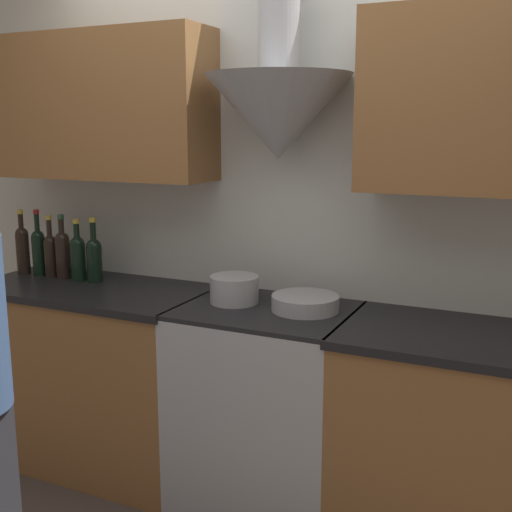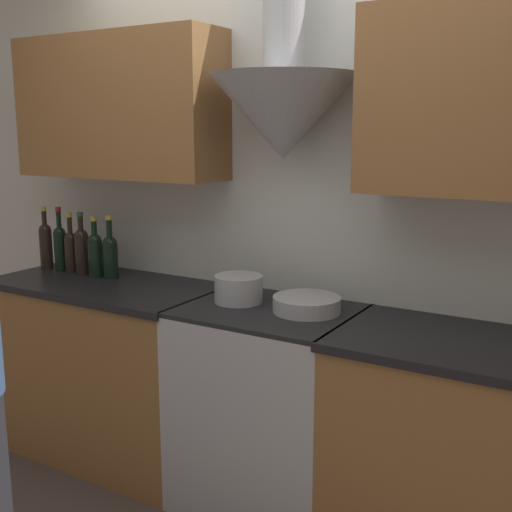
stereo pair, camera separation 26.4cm
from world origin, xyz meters
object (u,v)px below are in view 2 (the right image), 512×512
at_px(stove_range, 268,407).
at_px(wine_bottle_2, 71,249).
at_px(wine_bottle_5, 110,254).
at_px(wine_bottle_3, 82,249).
at_px(wine_bottle_1, 60,246).
at_px(stock_pot, 239,289).
at_px(mixing_bowl, 307,304).
at_px(wine_bottle_4, 95,252).
at_px(wine_bottle_0, 46,243).

height_order(stove_range, wine_bottle_2, wine_bottle_2).
bearing_deg(stove_range, wine_bottle_5, 175.41).
distance_m(stove_range, wine_bottle_3, 1.33).
bearing_deg(wine_bottle_3, wine_bottle_1, 179.30).
height_order(stock_pot, mixing_bowl, stock_pot).
height_order(wine_bottle_2, wine_bottle_3, wine_bottle_3).
distance_m(wine_bottle_3, wine_bottle_4, 0.11).
xyz_separation_m(stove_range, wine_bottle_3, (-1.19, 0.08, 0.60)).
bearing_deg(wine_bottle_4, stove_range, -3.45).
height_order(stove_range, wine_bottle_0, wine_bottle_0).
bearing_deg(wine_bottle_5, wine_bottle_1, -179.66).
relative_size(wine_bottle_2, wine_bottle_5, 0.98).
xyz_separation_m(stove_range, wine_bottle_1, (-1.35, 0.08, 0.60)).
bearing_deg(stove_range, wine_bottle_0, 177.47).
bearing_deg(wine_bottle_1, wine_bottle_5, 0.34).
height_order(wine_bottle_2, wine_bottle_4, wine_bottle_2).
bearing_deg(stove_range, wine_bottle_2, 176.50).
xyz_separation_m(stock_pot, mixing_bowl, (0.33, 0.01, -0.03)).
xyz_separation_m(wine_bottle_3, mixing_bowl, (1.36, -0.04, -0.10)).
distance_m(wine_bottle_0, wine_bottle_5, 0.46).
height_order(wine_bottle_1, wine_bottle_4, wine_bottle_1).
distance_m(wine_bottle_0, wine_bottle_3, 0.26).
bearing_deg(wine_bottle_5, wine_bottle_0, -178.13).
bearing_deg(mixing_bowl, wine_bottle_0, 179.12).
relative_size(wine_bottle_3, stock_pot, 1.52).
relative_size(wine_bottle_5, mixing_bowl, 1.13).
xyz_separation_m(wine_bottle_3, wine_bottle_5, (0.20, 0.00, -0.01)).
bearing_deg(wine_bottle_1, wine_bottle_4, -2.52).
height_order(stove_range, wine_bottle_3, wine_bottle_3).
relative_size(wine_bottle_4, mixing_bowl, 1.09).
distance_m(wine_bottle_2, stock_pot, 1.11).
bearing_deg(mixing_bowl, wine_bottle_2, 178.47).
height_order(wine_bottle_4, wine_bottle_5, wine_bottle_5).
bearing_deg(wine_bottle_2, stove_range, -3.50).
height_order(wine_bottle_0, stock_pot, wine_bottle_0).
relative_size(wine_bottle_1, wine_bottle_4, 1.10).
relative_size(stove_range, mixing_bowl, 3.19).
distance_m(stove_range, wine_bottle_0, 1.57).
bearing_deg(stock_pot, wine_bottle_1, 177.56).
height_order(wine_bottle_3, wine_bottle_5, wine_bottle_3).
xyz_separation_m(stove_range, wine_bottle_5, (-0.99, 0.08, 0.59)).
relative_size(wine_bottle_4, stock_pot, 1.45).
bearing_deg(wine_bottle_4, wine_bottle_1, 177.48).
bearing_deg(stock_pot, wine_bottle_4, 177.58).
relative_size(wine_bottle_0, mixing_bowl, 1.19).
bearing_deg(stock_pot, wine_bottle_3, 177.27).
relative_size(wine_bottle_1, stock_pot, 1.60).
bearing_deg(wine_bottle_4, wine_bottle_5, 8.67).
xyz_separation_m(wine_bottle_0, wine_bottle_5, (0.46, 0.02, -0.01)).
xyz_separation_m(wine_bottle_0, wine_bottle_3, (0.26, 0.01, -0.00)).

